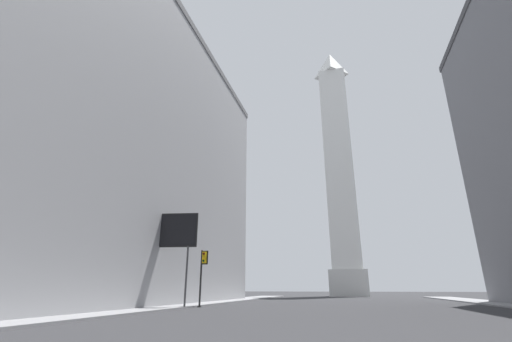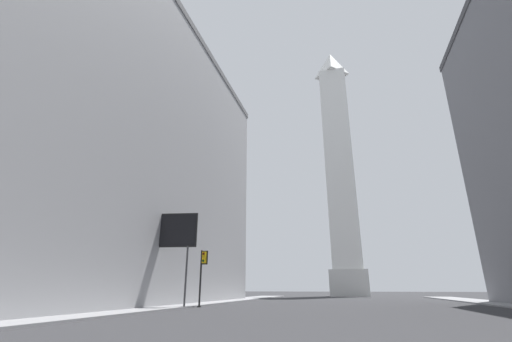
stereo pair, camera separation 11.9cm
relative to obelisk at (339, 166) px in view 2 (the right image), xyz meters
The scene contains 5 objects.
sidewalk_left 61.19m from the obelisk, 108.07° to the right, with size 5.00×94.88×0.15m, color gray.
building_left 58.88m from the obelisk, 119.67° to the right, with size 23.36×53.63×34.73m.
obelisk is the anchor object (origin of this frame).
traffic_light_mid_left 57.91m from the obelisk, 105.28° to the right, with size 0.80×0.52×5.28m.
billboard_sign 59.23m from the obelisk, 106.83° to the right, with size 4.76×1.03×8.61m.
Camera 2 is at (0.46, -2.70, 1.70)m, focal length 24.00 mm.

